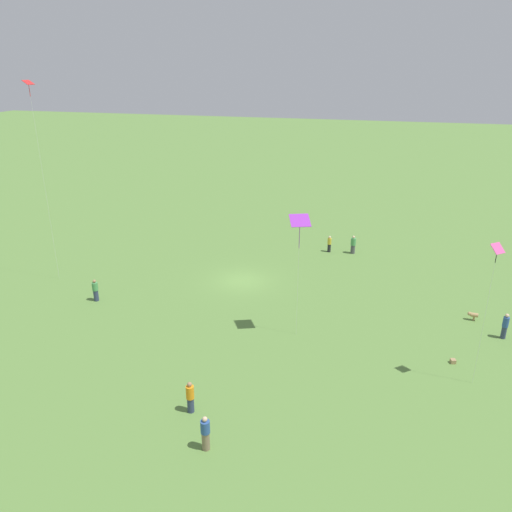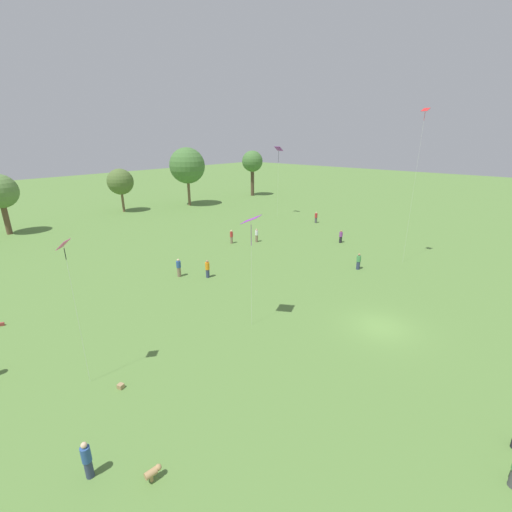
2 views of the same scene
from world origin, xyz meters
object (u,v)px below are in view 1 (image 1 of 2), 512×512
Objects in this scene: person_10 at (205,433)px; picnic_bag_1 at (453,361)px; person_1 at (329,244)px; person_5 at (505,326)px; kite_4 at (300,223)px; dog_0 at (473,315)px; kite_1 at (496,256)px; kite_3 at (31,102)px; person_0 at (190,397)px; person_3 at (95,290)px; person_2 at (353,245)px.

picnic_bag_1 is (-11.72, -10.35, -0.77)m from person_10.
person_5 reaches higher than person_1.
picnic_bag_1 is (-9.60, 0.95, -7.50)m from kite_4.
person_10 is 21.15m from dog_0.
kite_1 is 0.53× the size of kite_3.
kite_3 reaches higher than person_5.
person_0 is 20.58m from person_5.
kite_1 is at bearing 179.32° from dog_0.
person_3 is 4.65× the size of picnic_bag_1.
person_5 is at bearing -56.82° from person_0.
person_0 is 1.03× the size of person_2.
dog_0 is (-15.19, -13.97, -0.47)m from person_0.
person_3 is 0.94× the size of person_10.
person_0 is at bearing -60.52° from person_3.
kite_3 is at bearing 50.36° from person_0.
person_0 is 1.01× the size of person_5.
kite_3 is (18.31, -15.03, 13.00)m from person_10.
kite_4 is at bearing 119.81° from dog_0.
person_1 is 17.03m from kite_4.
kite_1 is (2.54, 5.64, 6.69)m from person_5.
person_3 is at bearing -61.47° from kite_3.
kite_4 is 22.02× the size of picnic_bag_1.
person_10 is at bearing -76.33° from kite_4.
dog_0 reaches higher than picnic_bag_1.
person_0 is 15.26m from person_3.
person_5 reaches higher than person_2.
person_1 is 4.29× the size of picnic_bag_1.
dog_0 is at bearing 62.89° from person_10.
person_1 is at bearing 113.48° from kite_4.
person_5 is 14.93m from kite_4.
kite_4 is at bearing -24.91° from person_0.
kite_1 is (-14.24, -6.28, 6.69)m from person_0.
picnic_bag_1 is (0.86, -1.79, -7.44)m from kite_1.
kite_1 reaches higher than kite_4.
person_5 reaches higher than picnic_bag_1.
person_1 is at bearing -60.42° from picnic_bag_1.
person_0 is at bearing 31.11° from picnic_bag_1.
dog_0 is at bearing -107.05° from picnic_bag_1.
dog_0 is at bearing 87.14° from kite_1.
picnic_bag_1 is at bearing -42.12° from kite_3.
kite_1 is 11.68× the size of dog_0.
dog_0 is 6.17m from picnic_bag_1.
person_10 is (2.33, 26.89, 0.11)m from person_1.
kite_1 is at bearing -68.40° from person_0.
kite_1 is at bearing -52.76° from person_2.
person_5 is (-12.79, 12.69, 0.10)m from person_1.
kite_3 reaches higher than kite_4.
person_2 reaches higher than dog_0.
person_10 is at bearing 81.49° from person_1.
person_5 is 5.19m from picnic_bag_1.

